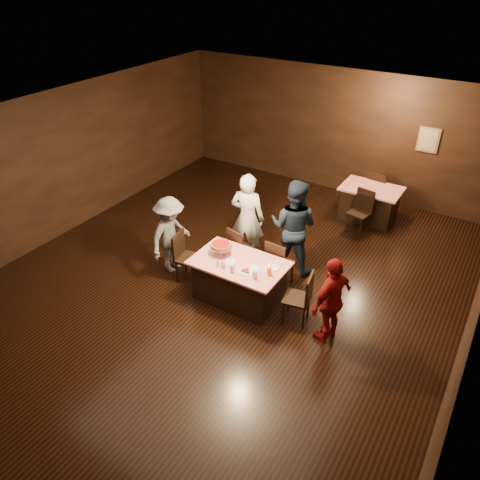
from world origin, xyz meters
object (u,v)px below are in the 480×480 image
at_px(diner_white_jacket, 248,218).
at_px(back_table, 369,203).
at_px(main_table, 239,281).
at_px(chair_back_near, 359,212).
at_px(chair_far_left, 242,250).
at_px(pizza_stand, 221,245).
at_px(chair_end_left, 188,258).
at_px(chair_end_right, 297,298).
at_px(diner_grey_knit, 171,235).
at_px(glass_front_right, 255,275).
at_px(plate_empty, 272,267).
at_px(glass_amber, 269,271).
at_px(chair_back_far, 378,190).
at_px(diner_navy_hoodie, 294,227).
at_px(chair_far_right, 280,262).
at_px(glass_front_left, 232,269).
at_px(diner_red_shirt, 332,300).

bearing_deg(diner_white_jacket, back_table, -128.73).
height_order(main_table, chair_back_near, chair_back_near).
bearing_deg(chair_far_left, pizza_stand, 104.66).
distance_m(chair_end_left, diner_white_jacket, 1.37).
bearing_deg(chair_back_near, chair_end_right, -77.68).
bearing_deg(diner_grey_knit, pizza_stand, -91.22).
bearing_deg(chair_end_right, diner_white_jacket, -136.55).
height_order(chair_end_left, glass_front_right, chair_end_left).
xyz_separation_m(chair_far_left, glass_front_right, (0.85, -1.00, 0.37)).
relative_size(chair_far_left, plate_empty, 3.80).
bearing_deg(plate_empty, chair_end_right, -15.26).
bearing_deg(glass_amber, chair_back_far, 85.44).
distance_m(chair_far_left, diner_navy_hoodie, 1.05).
relative_size(pizza_stand, glass_amber, 2.71).
xyz_separation_m(chair_far_left, plate_empty, (0.95, -0.60, 0.30)).
distance_m(chair_end_right, diner_navy_hoodie, 1.57).
bearing_deg(diner_grey_knit, chair_far_right, -70.55).
xyz_separation_m(diner_white_jacket, glass_amber, (1.14, -1.22, -0.07)).
distance_m(chair_far_left, plate_empty, 1.16).
height_order(main_table, glass_front_left, glass_front_left).
distance_m(chair_far_right, diner_navy_hoodie, 0.72).
height_order(chair_far_left, pizza_stand, pizza_stand).
bearing_deg(diner_white_jacket, pizza_stand, 86.35).
height_order(chair_end_left, chair_back_near, same).
xyz_separation_m(pizza_stand, glass_front_right, (0.85, -0.30, -0.11)).
bearing_deg(diner_navy_hoodie, chair_back_far, -107.99).
bearing_deg(diner_grey_knit, main_table, -92.49).
bearing_deg(diner_white_jacket, diner_navy_hoodie, 178.53).
bearing_deg(chair_end_left, chair_back_near, -41.87).
bearing_deg(glass_front_right, pizza_stand, 160.56).
relative_size(chair_far_right, chair_back_far, 1.00).
distance_m(chair_far_right, pizza_stand, 1.16).
height_order(back_table, glass_front_left, glass_front_left).
height_order(chair_far_left, plate_empty, chair_far_left).
xyz_separation_m(chair_back_far, glass_front_right, (-0.52, -4.87, 0.37)).
xyz_separation_m(main_table, chair_back_far, (0.97, 4.62, 0.09)).
xyz_separation_m(chair_far_right, plate_empty, (0.15, -0.60, 0.30)).
bearing_deg(glass_front_left, diner_white_jacket, 111.91).
distance_m(chair_far_right, chair_end_left, 1.68).
relative_size(chair_end_left, diner_navy_hoodie, 0.51).
distance_m(main_table, glass_amber, 0.75).
bearing_deg(glass_front_right, glass_front_left, -172.87).
height_order(chair_end_right, chair_back_far, same).
distance_m(pizza_stand, glass_front_left, 0.58).
bearing_deg(main_table, diner_grey_knit, 176.54).
xyz_separation_m(chair_far_right, chair_end_left, (-1.50, -0.75, 0.00)).
xyz_separation_m(diner_navy_hoodie, glass_front_right, (0.09, -1.56, -0.09)).
bearing_deg(diner_grey_knit, chair_end_right, -91.06).
distance_m(chair_end_right, diner_red_shirt, 0.67).
height_order(chair_end_right, glass_front_left, chair_end_right).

